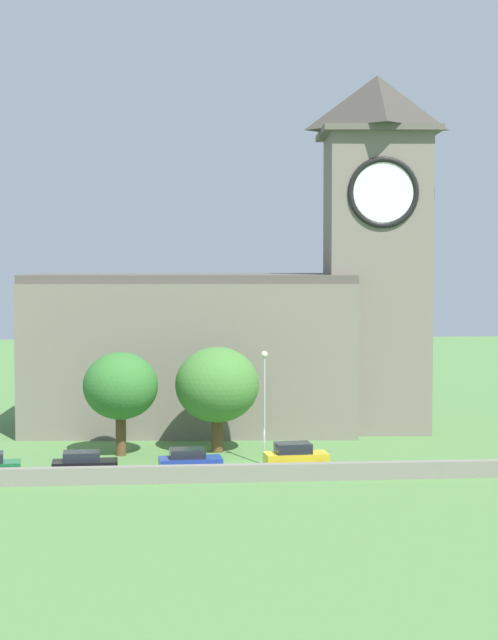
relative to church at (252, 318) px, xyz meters
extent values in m
plane|color=#517F42|center=(-1.21, -1.65, -9.29)|extent=(200.00, 200.00, 0.00)
cube|color=slate|center=(-5.13, 0.40, -3.16)|extent=(27.76, 13.84, 12.28)
cube|color=#524C43|center=(-5.13, 0.40, 3.33)|extent=(27.69, 12.89, 0.70)
cube|color=slate|center=(10.34, -0.77, 2.90)|extent=(8.75, 8.75, 24.40)
cube|color=#5B554B|center=(10.34, -0.77, 15.35)|extent=(10.15, 10.15, 0.50)
pyramid|color=#403C35|center=(10.34, -0.77, 17.85)|extent=(9.19, 9.19, 4.49)
cylinder|color=white|center=(10.03, -4.90, 10.22)|extent=(5.22, 0.51, 5.22)
torus|color=black|center=(10.03, -4.90, 10.22)|extent=(5.71, 0.90, 5.69)
cylinder|color=white|center=(14.47, -1.08, 10.22)|extent=(0.51, 5.22, 5.22)
torus|color=black|center=(14.47, -1.08, 10.22)|extent=(0.90, 5.71, 5.69)
cube|color=gray|center=(-1.21, -20.87, -8.74)|extent=(58.60, 0.70, 1.11)
cylinder|color=black|center=(-17.62, -17.53, -8.98)|extent=(0.65, 0.38, 0.62)
cylinder|color=black|center=(-17.42, -19.26, -8.98)|extent=(0.65, 0.38, 0.62)
cube|color=black|center=(-12.68, -18.45, -8.61)|extent=(4.33, 2.04, 0.76)
cube|color=#1E232B|center=(-12.90, -18.46, -7.93)|extent=(2.45, 1.74, 0.60)
cylinder|color=black|center=(-11.28, -17.46, -8.99)|extent=(0.62, 0.36, 0.61)
cylinder|color=black|center=(-11.20, -19.32, -8.99)|extent=(0.62, 0.36, 0.61)
cylinder|color=black|center=(-14.17, -17.59, -8.99)|extent=(0.62, 0.36, 0.61)
cylinder|color=black|center=(-14.09, -19.44, -8.99)|extent=(0.62, 0.36, 0.61)
cube|color=#233D9E|center=(-5.74, -18.00, -8.61)|extent=(4.29, 2.15, 0.76)
cube|color=#1E232B|center=(-5.95, -18.01, -7.93)|extent=(2.44, 1.81, 0.60)
cylinder|color=black|center=(-4.38, -16.96, -8.99)|extent=(0.63, 0.38, 0.61)
cylinder|color=black|center=(-4.26, -18.86, -8.99)|extent=(0.63, 0.38, 0.61)
cylinder|color=black|center=(-7.22, -17.14, -8.99)|extent=(0.63, 0.38, 0.61)
cylinder|color=black|center=(-7.10, -19.03, -8.99)|extent=(0.63, 0.38, 0.61)
cube|color=gold|center=(1.40, -17.68, -8.52)|extent=(4.38, 2.22, 0.86)
cube|color=#1E232B|center=(1.19, -17.70, -7.75)|extent=(2.51, 1.83, 0.68)
cylinder|color=black|center=(2.76, -16.63, -8.95)|extent=(0.71, 0.39, 0.69)
cylinder|color=black|center=(2.92, -18.48, -8.95)|extent=(0.71, 0.39, 0.69)
cylinder|color=black|center=(-0.11, -16.88, -8.95)|extent=(0.71, 0.39, 0.69)
cylinder|color=black|center=(0.05, -18.73, -8.95)|extent=(0.71, 0.39, 0.69)
cylinder|color=#9EA0A5|center=(-0.54, -15.60, -5.55)|extent=(0.14, 0.14, 7.50)
sphere|color=#F4EFCC|center=(-0.54, -15.60, -1.58)|extent=(0.44, 0.44, 0.44)
cylinder|color=brown|center=(-3.52, -10.43, -7.95)|extent=(0.87, 0.87, 2.69)
ellipsoid|color=#427A33|center=(-3.52, -10.43, -4.28)|extent=(6.19, 6.19, 5.57)
cylinder|color=brown|center=(-10.57, -11.17, -7.77)|extent=(0.76, 0.76, 3.05)
ellipsoid|color=#33702D|center=(-10.57, -11.17, -4.21)|extent=(5.43, 5.43, 4.89)
camera|label=1|loc=(-8.00, -87.93, 5.17)|focal=59.48mm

